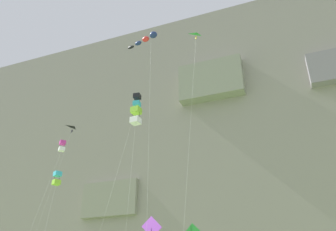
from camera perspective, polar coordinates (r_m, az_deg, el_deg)
name	(u,v)px	position (r m, az deg, el deg)	size (l,w,h in m)	color
cliff_face	(228,151)	(80.63, 9.64, -5.72)	(180.00, 25.01, 63.26)	gray
kite_box_near_cliff	(136,116)	(37.50, -5.24, -0.07)	(1.02, 2.82, 20.08)	#8CCC33
kite_diamond_low_center	(151,228)	(39.36, -2.73, -17.81)	(4.09, 3.00, 9.93)	purple
kite_box_far_right	(62,146)	(50.31, -16.83, -4.82)	(1.07, 6.24, 21.23)	#CC3399
kite_box_upper_right	(137,101)	(47.14, -5.07, 2.43)	(3.20, 5.72, 26.35)	black
kite_windsock_high_left	(146,39)	(44.35, -3.53, 12.28)	(5.41, 4.70, 30.82)	navy
kite_delta_high_center	(196,47)	(38.89, 4.57, 11.00)	(2.59, 2.96, 27.90)	green
kite_delta_far_left	(73,132)	(64.92, -15.16, -2.59)	(3.86, 6.01, 29.06)	black
kite_box_high_right	(57,179)	(40.40, -17.58, -9.73)	(2.26, 4.15, 14.17)	#38B2D1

